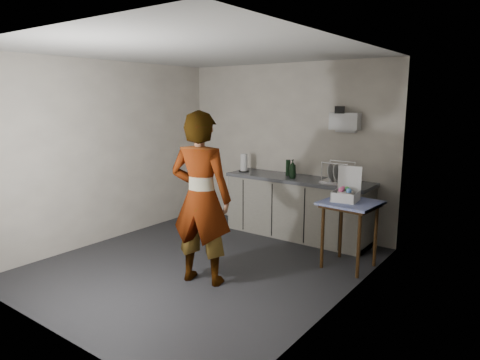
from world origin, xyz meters
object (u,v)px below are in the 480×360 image
Objects in this scene: standing_man at (201,199)px; bakery_box at (346,193)px; side_table at (350,210)px; soap_bottle at (293,169)px; dark_bottle at (288,168)px; dish_rack at (337,177)px; soda_can at (293,174)px; paper_towel at (244,163)px; kitchen_counter at (297,209)px.

bakery_box is at bearing -143.83° from standing_man.
soap_bottle reaches higher than side_table.
dark_bottle is 0.82m from dish_rack.
dish_rack is at bearing -2.60° from dark_bottle.
standing_man is at bearing -86.72° from dark_bottle.
bakery_box is (1.09, -0.63, -0.04)m from soda_can.
dish_rack is (1.57, 0.07, -0.07)m from paper_towel.
dark_bottle is (-0.16, 0.15, -0.02)m from soap_bottle.
side_table is 2.01× the size of dish_rack.
dish_rack reaches higher than side_table.
dish_rack reaches higher than dark_bottle.
dark_bottle is at bearing 154.70° from side_table.
dark_bottle is at bearing 137.48° from soap_bottle.
dark_bottle is at bearing -102.31° from standing_man.
dish_rack is at bearing 1.46° from kitchen_counter.
dish_rack is (0.65, 0.11, -0.07)m from soap_bottle.
soap_bottle is at bearing -106.73° from standing_man.
bakery_box is at bearing -30.30° from dark_bottle.
standing_man reaches higher than soda_can.
soap_bottle is at bearing -73.97° from soda_can.
standing_man is (-0.08, -2.07, 0.55)m from kitchen_counter.
kitchen_counter is 19.85× the size of soda_can.
paper_towel is (-0.88, 2.02, 0.07)m from standing_man.
dish_rack is (0.69, 2.09, 0.00)m from standing_man.
standing_man is at bearing -90.66° from soda_can.
paper_towel reaches higher than soap_bottle.
dish_rack reaches higher than paper_towel.
paper_towel reaches higher than kitchen_counter.
soap_bottle reaches higher than soda_can.
soap_bottle is (-0.04, -0.10, 0.62)m from kitchen_counter.
side_table is 2.18m from paper_towel.
dish_rack is 0.80m from bakery_box.
soap_bottle reaches higher than kitchen_counter.
kitchen_counter is 1.32m from bakery_box.
side_table is at bearing -27.14° from soap_bottle.
soda_can is (-0.06, -0.04, 0.54)m from kitchen_counter.
paper_towel is at bearing -179.25° from soda_can.
dark_bottle is at bearing 147.69° from soda_can.
soap_bottle is (-1.14, 0.59, 0.32)m from side_table.
side_table is 0.21m from bakery_box.
bakery_box is (1.99, -0.62, -0.12)m from paper_towel.
bakery_box reaches higher than side_table.
dark_bottle is (-0.21, 0.05, 0.60)m from kitchen_counter.
paper_towel is at bearing 156.10° from bakery_box.
kitchen_counter is 8.09× the size of soap_bottle.
standing_man is 2.20m from dish_rack.
soda_can is at bearing 143.30° from bakery_box.
kitchen_counter is 9.21× the size of dark_bottle.
side_table is at bearing -31.80° from kitchen_counter.
soda_can is 0.46× the size of dark_bottle.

